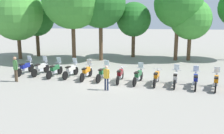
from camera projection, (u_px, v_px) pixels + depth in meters
The scene contains 21 objects.
ground_plane at pixel (111, 81), 19.70m from camera, with size 80.00×80.00×0.00m, color gray.
motorcycle_0 at pixel (25, 68), 21.42m from camera, with size 0.81×2.14×1.37m.
motorcycle_1 at pixel (41, 68), 21.29m from camera, with size 0.86×2.12×1.37m.
motorcycle_2 at pixel (55, 70), 20.76m from camera, with size 0.83×2.14×1.37m.
motorcycle_3 at pixel (71, 70), 20.55m from camera, with size 0.87×2.11×1.37m.
motorcycle_4 at pixel (86, 72), 20.06m from camera, with size 0.77×2.16×1.37m.
motorcycle_5 at pixel (103, 73), 19.76m from camera, with size 0.88×2.11×1.37m.
motorcycle_6 at pixel (120, 75), 19.36m from camera, with size 0.70×2.18×0.99m.
motorcycle_7 at pixel (138, 76), 18.98m from camera, with size 0.86×2.12×1.37m.
motorcycle_8 at pixel (156, 77), 18.71m from camera, with size 0.78×2.15×0.99m.
motorcycle_9 at pixel (176, 78), 18.40m from camera, with size 0.77×2.16×1.37m.
motorcycle_10 at pixel (195, 80), 18.02m from camera, with size 0.75×2.17×1.37m.
motorcycle_11 at pixel (216, 81), 17.70m from camera, with size 0.86×2.12×1.37m.
person_0 at pixel (106, 76), 17.36m from camera, with size 0.41×0.27×1.63m.
person_1 at pixel (15, 67), 19.24m from camera, with size 0.39×0.32×1.81m.
tree_0 at pixel (17, 14), 26.45m from camera, with size 5.15×5.15×7.01m.
tree_1 at pixel (36, 18), 27.95m from camera, with size 3.62×3.62×5.73m.
tree_3 at pixel (101, 3), 25.50m from camera, with size 4.70×4.70×7.81m.
tree_4 at pixel (134, 20), 27.50m from camera, with size 3.46×3.46×5.57m.
tree_5 at pixel (178, 4), 25.51m from camera, with size 4.53×4.53×7.65m.
tree_6 at pixel (191, 19), 25.87m from camera, with size 3.91×3.91×5.93m.
Camera 1 is at (1.54, -18.88, 5.47)m, focal length 43.98 mm.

